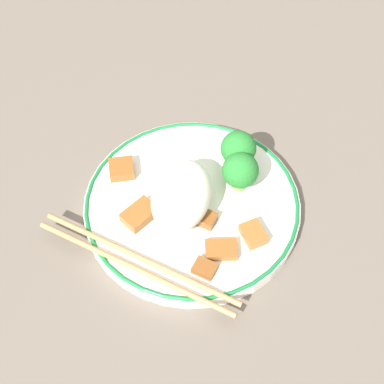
# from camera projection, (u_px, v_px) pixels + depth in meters

# --- Properties ---
(ground_plane) EXTENTS (3.00, 3.00, 0.00)m
(ground_plane) POSITION_uv_depth(u_px,v_px,m) (192.00, 210.00, 0.65)
(ground_plane) COLOR #665B51
(plate) EXTENTS (0.26, 0.26, 0.02)m
(plate) POSITION_uv_depth(u_px,v_px,m) (192.00, 205.00, 0.65)
(plate) COLOR white
(plate) RESTS_ON ground_plane
(rice_mound) EXTENTS (0.10, 0.07, 0.05)m
(rice_mound) POSITION_uv_depth(u_px,v_px,m) (182.00, 195.00, 0.61)
(rice_mound) COLOR white
(rice_mound) RESTS_ON plate
(broccoli_back_left) EXTENTS (0.04, 0.04, 0.05)m
(broccoli_back_left) POSITION_uv_depth(u_px,v_px,m) (240.00, 171.00, 0.63)
(broccoli_back_left) COLOR #7FB756
(broccoli_back_left) RESTS_ON plate
(broccoli_back_center) EXTENTS (0.04, 0.04, 0.06)m
(broccoli_back_center) POSITION_uv_depth(u_px,v_px,m) (238.00, 149.00, 0.65)
(broccoli_back_center) COLOR #7FB756
(broccoli_back_center) RESTS_ON plate
(meat_near_front) EXTENTS (0.03, 0.03, 0.01)m
(meat_near_front) POSITION_uv_depth(u_px,v_px,m) (205.00, 268.00, 0.58)
(meat_near_front) COLOR brown
(meat_near_front) RESTS_ON plate
(meat_near_left) EXTENTS (0.03, 0.03, 0.01)m
(meat_near_left) POSITION_uv_depth(u_px,v_px,m) (204.00, 218.00, 0.62)
(meat_near_left) COLOR brown
(meat_near_left) RESTS_ON plate
(meat_near_right) EXTENTS (0.03, 0.04, 0.01)m
(meat_near_right) POSITION_uv_depth(u_px,v_px,m) (221.00, 250.00, 0.60)
(meat_near_right) COLOR brown
(meat_near_right) RESTS_ON plate
(meat_near_back) EXTENTS (0.04, 0.04, 0.01)m
(meat_near_back) POSITION_uv_depth(u_px,v_px,m) (253.00, 234.00, 0.61)
(meat_near_back) COLOR #995B28
(meat_near_back) RESTS_ON plate
(meat_on_rice_edge) EXTENTS (0.05, 0.04, 0.01)m
(meat_on_rice_edge) POSITION_uv_depth(u_px,v_px,m) (140.00, 214.00, 0.62)
(meat_on_rice_edge) COLOR brown
(meat_on_rice_edge) RESTS_ON plate
(meat_mid_left) EXTENTS (0.04, 0.04, 0.01)m
(meat_mid_left) POSITION_uv_depth(u_px,v_px,m) (122.00, 169.00, 0.66)
(meat_mid_left) COLOR brown
(meat_mid_left) RESTS_ON plate
(chopsticks) EXTENTS (0.08, 0.24, 0.01)m
(chopsticks) POSITION_uv_depth(u_px,v_px,m) (137.00, 263.00, 0.59)
(chopsticks) COLOR #AD8451
(chopsticks) RESTS_ON plate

